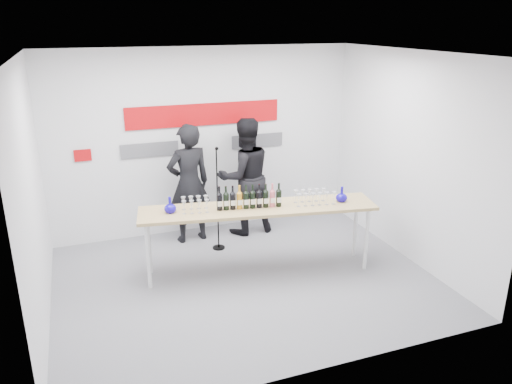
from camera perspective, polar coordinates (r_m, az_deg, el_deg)
ground at (r=6.94m, az=-1.19°, el=-10.05°), size 5.00×5.00×0.00m
back_wall at (r=8.19m, az=-5.86°, el=5.75°), size 5.00×0.04×3.00m
signage at (r=8.09m, az=-6.26°, el=7.78°), size 3.38×0.02×0.79m
tasting_table at (r=6.81m, az=0.29°, el=-2.29°), size 3.29×1.19×0.97m
wine_bottles at (r=6.69m, az=-0.77°, el=-0.53°), size 0.88×0.23×0.33m
decanter_left at (r=6.65m, az=-9.80°, el=-1.45°), size 0.16×0.16×0.21m
decanter_right at (r=7.06m, az=9.77°, el=-0.24°), size 0.16×0.16×0.21m
glasses_left at (r=6.66m, az=-6.96°, el=-1.44°), size 0.39×0.27×0.18m
glasses_right at (r=6.92m, az=6.55°, el=-0.61°), size 0.56×0.31×0.18m
presenter_left at (r=7.86m, az=-7.68°, el=0.94°), size 0.75×0.55×1.90m
presenter_right at (r=8.11m, az=-1.30°, el=1.77°), size 0.98×0.79×1.93m
mic_stand at (r=7.65m, az=-4.36°, el=-3.06°), size 0.19×0.19×1.63m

